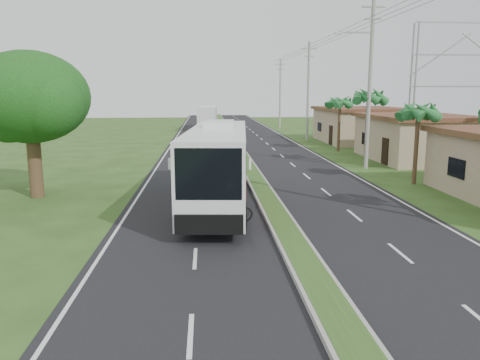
{
  "coord_description": "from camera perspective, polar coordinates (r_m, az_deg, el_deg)",
  "views": [
    {
      "loc": [
        -3.1,
        -14.83,
        5.43
      ],
      "look_at": [
        -1.67,
        4.48,
        1.8
      ],
      "focal_mm": 35.0,
      "sensor_mm": 36.0,
      "label": 1
    }
  ],
  "objects": [
    {
      "name": "ground",
      "position": [
        16.09,
        7.23,
        -9.19
      ],
      "size": [
        180.0,
        180.0,
        0.0
      ],
      "primitive_type": "plane",
      "color": "#2B4419",
      "rests_on": "ground"
    },
    {
      "name": "road_asphalt",
      "position": [
        35.38,
        0.85,
        1.81
      ],
      "size": [
        14.0,
        160.0,
        0.02
      ],
      "primitive_type": "cube",
      "color": "black",
      "rests_on": "ground"
    },
    {
      "name": "median_strip",
      "position": [
        35.37,
        0.86,
        1.95
      ],
      "size": [
        1.2,
        160.0,
        0.18
      ],
      "color": "gray",
      "rests_on": "ground"
    },
    {
      "name": "lane_edge_left",
      "position": [
        35.43,
        -10.01,
        1.64
      ],
      "size": [
        0.12,
        160.0,
        0.01
      ],
      "primitive_type": "cube",
      "color": "silver",
      "rests_on": "ground"
    },
    {
      "name": "lane_edge_right",
      "position": [
        36.59,
        11.37,
        1.87
      ],
      "size": [
        0.12,
        160.0,
        0.01
      ],
      "primitive_type": "cube",
      "color": "silver",
      "rests_on": "ground"
    },
    {
      "name": "shop_mid",
      "position": [
        40.76,
        20.68,
        4.91
      ],
      "size": [
        7.6,
        10.6,
        3.67
      ],
      "color": "tan",
      "rests_on": "ground"
    },
    {
      "name": "shop_far",
      "position": [
        53.74,
        14.44,
        6.55
      ],
      "size": [
        8.6,
        11.6,
        3.82
      ],
      "color": "tan",
      "rests_on": "ground"
    },
    {
      "name": "palm_verge_b",
      "position": [
        29.62,
        20.95,
        7.85
      ],
      "size": [
        2.4,
        2.4,
        5.05
      ],
      "color": "#473321",
      "rests_on": "ground"
    },
    {
      "name": "palm_verge_c",
      "position": [
        35.86,
        15.39,
        9.75
      ],
      "size": [
        2.4,
        2.4,
        5.85
      ],
      "color": "#473321",
      "rests_on": "ground"
    },
    {
      "name": "palm_verge_d",
      "position": [
        44.6,
        12.08,
        9.26
      ],
      "size": [
        2.4,
        2.4,
        5.25
      ],
      "color": "#473321",
      "rests_on": "ground"
    },
    {
      "name": "shade_tree",
      "position": [
        26.43,
        -24.46,
        8.81
      ],
      "size": [
        6.3,
        6.0,
        7.54
      ],
      "color": "#473321",
      "rests_on": "ground"
    },
    {
      "name": "utility_pole_b",
      "position": [
        34.82,
        15.51,
        11.6
      ],
      "size": [
        3.2,
        0.28,
        12.0
      ],
      "color": "gray",
      "rests_on": "ground"
    },
    {
      "name": "utility_pole_c",
      "position": [
        54.09,
        8.31,
        10.77
      ],
      "size": [
        1.6,
        0.28,
        11.0
      ],
      "color": "gray",
      "rests_on": "ground"
    },
    {
      "name": "utility_pole_d",
      "position": [
        73.75,
        4.91,
        10.57
      ],
      "size": [
        1.6,
        0.28,
        10.5
      ],
      "color": "gray",
      "rests_on": "ground"
    },
    {
      "name": "billboard_lattice",
      "position": [
        51.4,
        25.53,
        11.16
      ],
      "size": [
        10.18,
        1.18,
        12.07
      ],
      "color": "gray",
      "rests_on": "ground"
    },
    {
      "name": "coach_bus_main",
      "position": [
        22.56,
        -2.67,
        2.43
      ],
      "size": [
        3.61,
        12.66,
        4.04
      ],
      "rotation": [
        0.0,
        0.0,
        -0.08
      ],
      "color": "white",
      "rests_on": "ground"
    },
    {
      "name": "coach_bus_far",
      "position": [
        70.5,
        -3.94,
        7.75
      ],
      "size": [
        3.09,
        11.83,
        3.41
      ],
      "rotation": [
        0.0,
        0.0,
        -0.05
      ],
      "color": "white",
      "rests_on": "ground"
    },
    {
      "name": "motorcyclist",
      "position": [
        19.66,
        -0.91,
        -2.66
      ],
      "size": [
        1.75,
        0.59,
        2.45
      ],
      "rotation": [
        0.0,
        0.0,
        0.06
      ],
      "color": "black",
      "rests_on": "ground"
    }
  ]
}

